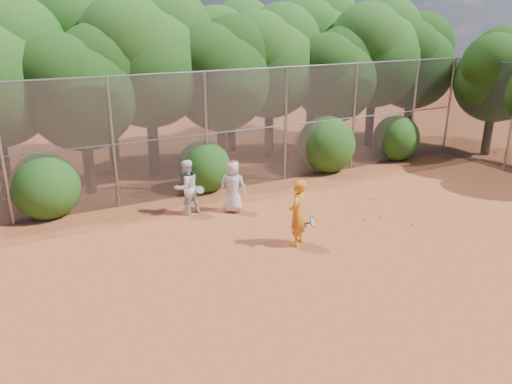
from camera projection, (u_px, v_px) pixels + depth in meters
ground at (339, 258)px, 12.31m from camera, size 80.00×80.00×0.00m
fence_back at (231, 130)px, 16.58m from camera, size 20.05×0.09×4.03m
tree_2 at (81, 85)px, 15.72m from camera, size 3.99×3.47×5.47m
tree_3 at (148, 53)px, 17.38m from camera, size 4.89×4.26×6.70m
tree_4 at (221, 70)px, 18.17m from camera, size 4.19×3.64×5.73m
tree_5 at (270, 58)px, 19.84m from camera, size 4.51×3.92×6.17m
tree_6 at (336, 72)px, 20.28m from camera, size 3.86×3.36×5.29m
tree_7 at (376, 49)px, 21.61m from camera, size 4.77×4.14×6.53m
tree_8 at (414, 58)px, 22.37m from camera, size 4.25×3.70×5.82m
tree_10 at (105, 44)px, 18.71m from camera, size 5.15×4.48×7.06m
tree_11 at (231, 53)px, 20.70m from camera, size 4.64×4.03×6.35m
tree_12 at (314, 41)px, 23.05m from camera, size 5.02×4.37×6.88m
tree_13 at (498, 72)px, 20.34m from camera, size 3.86×3.36×5.29m
bush_0 at (45, 183)px, 14.62m from camera, size 2.00×2.00×2.00m
bush_1 at (204, 164)px, 16.84m from camera, size 1.80×1.80×1.80m
bush_2 at (326, 142)px, 18.95m from camera, size 2.20×2.20×2.20m
bush_3 at (396, 136)px, 20.52m from camera, size 1.90×1.90×1.90m
player_yellow at (298, 213)px, 12.71m from camera, size 0.90×0.74×1.78m
player_teen at (233, 186)px, 14.97m from camera, size 0.93×0.88×1.63m
player_white at (187, 187)px, 14.79m from camera, size 0.94×0.83×1.67m
ball_0 at (381, 217)px, 14.73m from camera, size 0.07×0.07×0.07m
ball_1 at (365, 219)px, 14.59m from camera, size 0.07×0.07×0.07m
ball_2 at (412, 224)px, 14.21m from camera, size 0.07×0.07×0.07m
ball_3 at (291, 243)px, 13.03m from camera, size 0.07×0.07×0.07m
ball_4 at (374, 198)px, 16.20m from camera, size 0.07×0.07×0.07m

